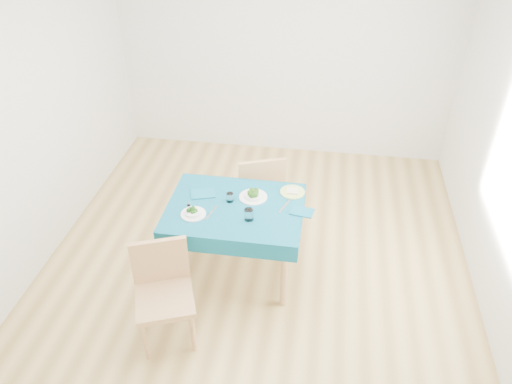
# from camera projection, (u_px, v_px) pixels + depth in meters

# --- Properties ---
(room_shell) EXTENTS (4.02, 4.52, 2.73)m
(room_shell) POSITION_uv_depth(u_px,v_px,m) (256.00, 141.00, 3.99)
(room_shell) COLOR #A38044
(room_shell) RESTS_ON ground
(table) EXTENTS (1.15, 0.87, 0.76)m
(table) POSITION_uv_depth(u_px,v_px,m) (236.00, 240.00, 4.48)
(table) COLOR #0A526D
(table) RESTS_ON ground
(chair_near) EXTENTS (0.59, 0.61, 1.10)m
(chair_near) POSITION_uv_depth(u_px,v_px,m) (163.00, 288.00, 3.77)
(chair_near) COLOR tan
(chair_near) RESTS_ON ground
(chair_far) EXTENTS (0.61, 0.63, 1.15)m
(chair_far) POSITION_uv_depth(u_px,v_px,m) (258.00, 173.00, 5.03)
(chair_far) COLOR tan
(chair_far) RESTS_ON ground
(bowl_near) EXTENTS (0.21, 0.21, 0.06)m
(bowl_near) POSITION_uv_depth(u_px,v_px,m) (193.00, 212.00, 4.15)
(bowl_near) COLOR white
(bowl_near) RESTS_ON table
(bowl_far) EXTENTS (0.25, 0.25, 0.08)m
(bowl_far) POSITION_uv_depth(u_px,v_px,m) (253.00, 194.00, 4.35)
(bowl_far) COLOR white
(bowl_far) RESTS_ON table
(fork_near) EXTENTS (0.09, 0.20, 0.00)m
(fork_near) POSITION_uv_depth(u_px,v_px,m) (190.00, 211.00, 4.20)
(fork_near) COLOR silver
(fork_near) RESTS_ON table
(knife_near) EXTENTS (0.06, 0.21, 0.00)m
(knife_near) POSITION_uv_depth(u_px,v_px,m) (212.00, 212.00, 4.19)
(knife_near) COLOR silver
(knife_near) RESTS_ON table
(fork_far) EXTENTS (0.05, 0.16, 0.00)m
(fork_far) POSITION_uv_depth(u_px,v_px,m) (249.00, 200.00, 4.34)
(fork_far) COLOR silver
(fork_far) RESTS_ON table
(knife_far) EXTENTS (0.10, 0.22, 0.00)m
(knife_far) POSITION_uv_depth(u_px,v_px,m) (285.00, 206.00, 4.27)
(knife_far) COLOR silver
(knife_far) RESTS_ON table
(napkin_near) EXTENTS (0.25, 0.20, 0.01)m
(napkin_near) POSITION_uv_depth(u_px,v_px,m) (203.00, 194.00, 4.41)
(napkin_near) COLOR #0E5D79
(napkin_near) RESTS_ON table
(napkin_far) EXTENTS (0.21, 0.16, 0.01)m
(napkin_far) POSITION_uv_depth(u_px,v_px,m) (302.00, 212.00, 4.19)
(napkin_far) COLOR #0E5D79
(napkin_far) RESTS_ON table
(tumbler_center) EXTENTS (0.06, 0.06, 0.08)m
(tumbler_center) POSITION_uv_depth(u_px,v_px,m) (230.00, 197.00, 4.30)
(tumbler_center) COLOR white
(tumbler_center) RESTS_ON table
(tumbler_side) EXTENTS (0.08, 0.08, 0.10)m
(tumbler_side) POSITION_uv_depth(u_px,v_px,m) (249.00, 215.00, 4.09)
(tumbler_side) COLOR white
(tumbler_side) RESTS_ON table
(side_plate) EXTENTS (0.22, 0.22, 0.01)m
(side_plate) POSITION_uv_depth(u_px,v_px,m) (292.00, 192.00, 4.43)
(side_plate) COLOR #C1D769
(side_plate) RESTS_ON table
(bread_slice) EXTENTS (0.10, 0.10, 0.01)m
(bread_slice) POSITION_uv_depth(u_px,v_px,m) (293.00, 191.00, 4.42)
(bread_slice) COLOR beige
(bread_slice) RESTS_ON side_plate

